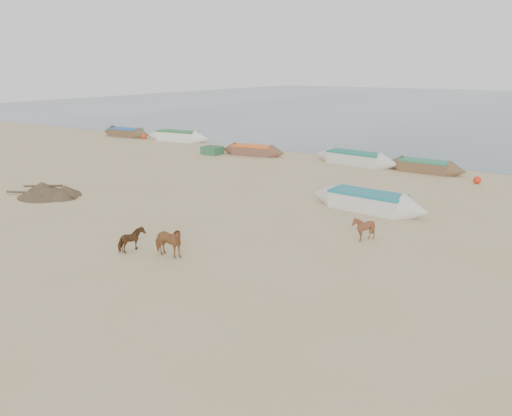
# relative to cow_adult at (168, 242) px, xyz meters

# --- Properties ---
(ground) EXTENTS (140.00, 140.00, 0.00)m
(ground) POSITION_rel_cow_adult_xyz_m (1.01, 0.12, -0.57)
(ground) COLOR tan
(ground) RESTS_ON ground
(cow_adult) EXTENTS (1.39, 0.72, 1.14)m
(cow_adult) POSITION_rel_cow_adult_xyz_m (0.00, 0.00, 0.00)
(cow_adult) COLOR brown
(cow_adult) RESTS_ON ground
(calf_front) EXTENTS (1.13, 1.07, 1.00)m
(calf_front) POSITION_rel_cow_adult_xyz_m (5.11, 5.51, -0.07)
(calf_front) COLOR brown
(calf_front) RESTS_ON ground
(calf_right) EXTENTS (0.96, 1.05, 0.87)m
(calf_right) POSITION_rel_cow_adult_xyz_m (-1.46, -0.34, -0.13)
(calf_right) COLOR #53321A
(calf_right) RESTS_ON ground
(near_canoe) EXTENTS (5.99, 1.78, 0.88)m
(near_canoe) POSITION_rel_cow_adult_xyz_m (3.62, 9.65, -0.13)
(near_canoe) COLOR silver
(near_canoe) RESTS_ON ground
(debris_pile) EXTENTS (3.75, 3.75, 0.44)m
(debris_pile) POSITION_rel_cow_adult_xyz_m (-11.30, 2.96, -0.35)
(debris_pile) COLOR brown
(debris_pile) RESTS_ON ground
(waterline_canoes) EXTENTS (56.50, 4.43, 0.94)m
(waterline_canoes) POSITION_rel_cow_adult_xyz_m (0.03, 20.13, -0.14)
(waterline_canoes) COLOR brown
(waterline_canoes) RESTS_ON ground
(beach_clutter) EXTENTS (46.50, 5.14, 0.64)m
(beach_clutter) POSITION_rel_cow_adult_xyz_m (5.67, 19.40, -0.27)
(beach_clutter) COLOR #2B603C
(beach_clutter) RESTS_ON ground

